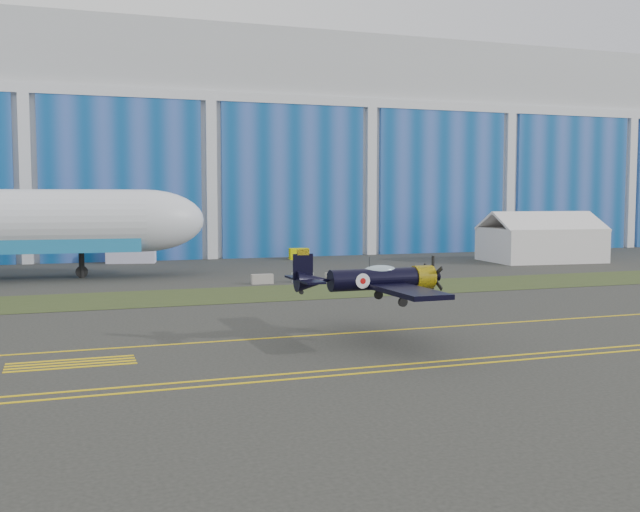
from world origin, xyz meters
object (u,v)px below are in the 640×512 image
object	(u,v)px
warbird	(374,279)
tug	(299,254)
tent	(541,236)
shipping_container	(131,253)

from	to	relation	value
warbird	tug	size ratio (longest dim) A/B	4.94
tent	tug	world-z (taller)	tent
shipping_container	tug	world-z (taller)	shipping_container
tent	shipping_container	xyz separation A→B (m)	(-47.97, 14.18, -1.85)
tug	shipping_container	bearing A→B (deg)	-177.83
tent	warbird	bearing A→B (deg)	-129.61
warbird	tug	xyz separation A→B (m)	(12.39, 52.69, -2.76)
warbird	tug	distance (m)	54.19
shipping_container	tent	bearing A→B (deg)	-4.65
tent	shipping_container	world-z (taller)	tent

